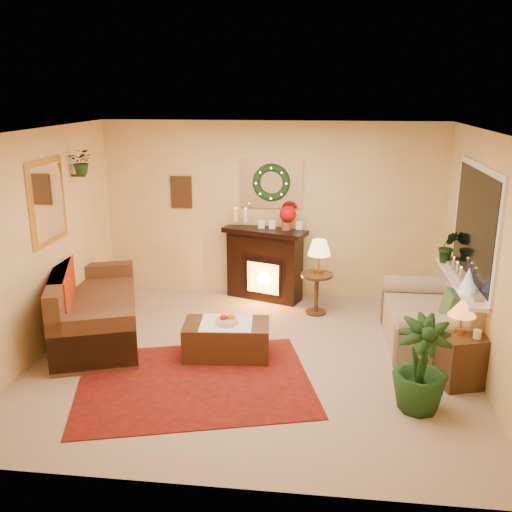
# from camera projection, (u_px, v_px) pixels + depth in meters

# --- Properties ---
(floor) EXTENTS (5.00, 5.00, 0.00)m
(floor) POSITION_uv_depth(u_px,v_px,m) (252.00, 359.00, 6.65)
(floor) COLOR beige
(floor) RESTS_ON ground
(ceiling) EXTENTS (5.00, 5.00, 0.00)m
(ceiling) POSITION_uv_depth(u_px,v_px,m) (252.00, 132.00, 5.92)
(ceiling) COLOR white
(ceiling) RESTS_ON ground
(wall_back) EXTENTS (5.00, 5.00, 0.00)m
(wall_back) POSITION_uv_depth(u_px,v_px,m) (271.00, 210.00, 8.43)
(wall_back) COLOR #EFD88C
(wall_back) RESTS_ON ground
(wall_front) EXTENTS (5.00, 5.00, 0.00)m
(wall_front) POSITION_uv_depth(u_px,v_px,m) (213.00, 336.00, 4.14)
(wall_front) COLOR #EFD88C
(wall_front) RESTS_ON ground
(wall_left) EXTENTS (4.50, 4.50, 0.00)m
(wall_left) POSITION_uv_depth(u_px,v_px,m) (37.00, 245.00, 6.57)
(wall_left) COLOR #EFD88C
(wall_left) RESTS_ON ground
(wall_right) EXTENTS (4.50, 4.50, 0.00)m
(wall_right) POSITION_uv_depth(u_px,v_px,m) (487.00, 260.00, 6.00)
(wall_right) COLOR #EFD88C
(wall_right) RESTS_ON ground
(area_rug) EXTENTS (2.86, 2.43, 0.01)m
(area_rug) POSITION_uv_depth(u_px,v_px,m) (195.00, 382.00, 6.11)
(area_rug) COLOR maroon
(area_rug) RESTS_ON floor
(sofa) EXTENTS (1.62, 2.36, 0.93)m
(sofa) POSITION_uv_depth(u_px,v_px,m) (96.00, 304.00, 7.17)
(sofa) COLOR #523322
(sofa) RESTS_ON floor
(red_throw) EXTENTS (0.79, 1.28, 0.02)m
(red_throw) POSITION_uv_depth(u_px,v_px,m) (95.00, 297.00, 7.34)
(red_throw) COLOR #BA091F
(red_throw) RESTS_ON sofa
(fireplace) EXTENTS (1.14, 0.68, 1.00)m
(fireplace) POSITION_uv_depth(u_px,v_px,m) (265.00, 263.00, 8.45)
(fireplace) COLOR black
(fireplace) RESTS_ON floor
(poinsettia) EXTENTS (0.24, 0.24, 0.24)m
(poinsettia) POSITION_uv_depth(u_px,v_px,m) (288.00, 214.00, 8.17)
(poinsettia) COLOR #A70C0A
(poinsettia) RESTS_ON fireplace
(mantel_candle_a) EXTENTS (0.07, 0.07, 0.20)m
(mantel_candle_a) POSITION_uv_depth(u_px,v_px,m) (236.00, 215.00, 8.30)
(mantel_candle_a) COLOR beige
(mantel_candle_a) RESTS_ON fireplace
(mantel_candle_b) EXTENTS (0.07, 0.07, 0.20)m
(mantel_candle_b) POSITION_uv_depth(u_px,v_px,m) (246.00, 216.00, 8.27)
(mantel_candle_b) COLOR white
(mantel_candle_b) RESTS_ON fireplace
(mantel_mirror) EXTENTS (0.92, 0.02, 0.72)m
(mantel_mirror) POSITION_uv_depth(u_px,v_px,m) (271.00, 184.00, 8.30)
(mantel_mirror) COLOR white
(mantel_mirror) RESTS_ON wall_back
(wreath) EXTENTS (0.55, 0.11, 0.55)m
(wreath) POSITION_uv_depth(u_px,v_px,m) (271.00, 183.00, 8.25)
(wreath) COLOR #194719
(wreath) RESTS_ON wall_back
(wall_art) EXTENTS (0.32, 0.03, 0.48)m
(wall_art) POSITION_uv_depth(u_px,v_px,m) (181.00, 192.00, 8.49)
(wall_art) COLOR #381E11
(wall_art) RESTS_ON wall_back
(gold_mirror) EXTENTS (0.03, 0.84, 1.00)m
(gold_mirror) POSITION_uv_depth(u_px,v_px,m) (47.00, 201.00, 6.73)
(gold_mirror) COLOR gold
(gold_mirror) RESTS_ON wall_left
(hanging_plant) EXTENTS (0.33, 0.28, 0.36)m
(hanging_plant) POSITION_uv_depth(u_px,v_px,m) (83.00, 174.00, 7.36)
(hanging_plant) COLOR #194719
(hanging_plant) RESTS_ON wall_left
(loveseat) EXTENTS (0.95, 1.61, 0.93)m
(loveseat) POSITION_uv_depth(u_px,v_px,m) (428.00, 314.00, 6.86)
(loveseat) COLOR #8C7F5D
(loveseat) RESTS_ON floor
(window_frame) EXTENTS (0.03, 1.86, 1.36)m
(window_frame) POSITION_uv_depth(u_px,v_px,m) (476.00, 225.00, 6.45)
(window_frame) COLOR white
(window_frame) RESTS_ON wall_right
(window_glass) EXTENTS (0.02, 1.70, 1.22)m
(window_glass) POSITION_uv_depth(u_px,v_px,m) (474.00, 225.00, 6.45)
(window_glass) COLOR black
(window_glass) RESTS_ON wall_right
(window_sill) EXTENTS (0.22, 1.86, 0.04)m
(window_sill) POSITION_uv_depth(u_px,v_px,m) (460.00, 281.00, 6.66)
(window_sill) COLOR white
(window_sill) RESTS_ON wall_right
(mini_tree) EXTENTS (0.20, 0.20, 0.30)m
(mini_tree) POSITION_uv_depth(u_px,v_px,m) (468.00, 281.00, 6.15)
(mini_tree) COLOR silver
(mini_tree) RESTS_ON window_sill
(sill_plant) EXTENTS (0.30, 0.24, 0.55)m
(sill_plant) POSITION_uv_depth(u_px,v_px,m) (448.00, 248.00, 7.25)
(sill_plant) COLOR #1E4024
(sill_plant) RESTS_ON window_sill
(side_table_round) EXTENTS (0.54, 0.54, 0.58)m
(side_table_round) POSITION_uv_depth(u_px,v_px,m) (316.00, 291.00, 7.92)
(side_table_round) COLOR black
(side_table_round) RESTS_ON floor
(lamp_cream) EXTENTS (0.32, 0.32, 0.49)m
(lamp_cream) POSITION_uv_depth(u_px,v_px,m) (319.00, 252.00, 7.79)
(lamp_cream) COLOR #FCE48B
(lamp_cream) RESTS_ON side_table_round
(end_table_square) EXTENTS (0.57, 0.57, 0.56)m
(end_table_square) POSITION_uv_depth(u_px,v_px,m) (460.00, 360.00, 6.03)
(end_table_square) COLOR #4A2D1A
(end_table_square) RESTS_ON floor
(lamp_tiffany) EXTENTS (0.29, 0.29, 0.42)m
(lamp_tiffany) POSITION_uv_depth(u_px,v_px,m) (461.00, 317.00, 5.93)
(lamp_tiffany) COLOR #FF7C3D
(lamp_tiffany) RESTS_ON end_table_square
(coffee_table) EXTENTS (1.03, 0.63, 0.42)m
(coffee_table) POSITION_uv_depth(u_px,v_px,m) (227.00, 340.00, 6.66)
(coffee_table) COLOR #421910
(coffee_table) RESTS_ON floor
(fruit_bowl) EXTENTS (0.27, 0.27, 0.06)m
(fruit_bowl) POSITION_uv_depth(u_px,v_px,m) (227.00, 321.00, 6.57)
(fruit_bowl) COLOR beige
(fruit_bowl) RESTS_ON coffee_table
(floor_palm) EXTENTS (1.69, 1.69, 2.85)m
(floor_palm) POSITION_uv_depth(u_px,v_px,m) (421.00, 367.00, 5.48)
(floor_palm) COLOR #173312
(floor_palm) RESTS_ON floor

